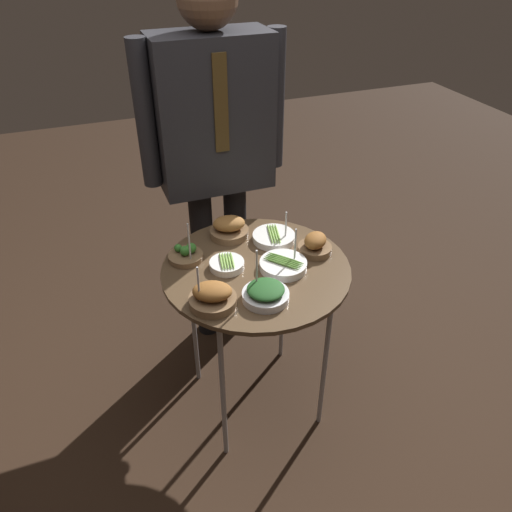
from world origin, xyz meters
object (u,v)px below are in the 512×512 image
(bowl_roast_front_left, at_px, (315,245))
(bowl_broccoli_near_rim, at_px, (186,255))
(bowl_asparagus_back_left, at_px, (274,237))
(bowl_spinach_back_right, at_px, (266,293))
(bowl_roast_far_rim, at_px, (229,228))
(waiter_figure, at_px, (214,133))
(bowl_asparagus_mid_right, at_px, (227,264))
(bowl_asparagus_mid_left, at_px, (283,265))
(bowl_roast_center, at_px, (212,296))
(serving_cart, at_px, (256,278))

(bowl_roast_front_left, bearing_deg, bowl_broccoli_near_rim, 164.56)
(bowl_broccoli_near_rim, height_order, bowl_roast_front_left, bowl_broccoli_near_rim)
(bowl_asparagus_back_left, xyz_separation_m, bowl_spinach_back_right, (-0.17, -0.34, 0.01))
(bowl_roast_far_rim, relative_size, waiter_figure, 0.09)
(bowl_asparagus_mid_right, xyz_separation_m, bowl_spinach_back_right, (0.07, -0.22, 0.01))
(bowl_roast_far_rim, bearing_deg, bowl_asparagus_mid_left, -68.11)
(bowl_asparagus_mid_right, bearing_deg, waiter_figure, 76.90)
(bowl_asparagus_mid_left, relative_size, bowl_roast_center, 1.05)
(bowl_broccoli_near_rim, distance_m, waiter_figure, 0.55)
(bowl_asparagus_mid_right, height_order, bowl_roast_far_rim, bowl_roast_far_rim)
(bowl_asparagus_mid_right, bearing_deg, bowl_roast_front_left, -3.86)
(serving_cart, bearing_deg, bowl_roast_front_left, 2.43)
(serving_cart, height_order, bowl_roast_center, bowl_roast_center)
(bowl_asparagus_mid_left, bearing_deg, bowl_roast_front_left, 19.57)
(bowl_roast_far_rim, xyz_separation_m, waiter_figure, (0.04, 0.28, 0.30))
(bowl_roast_far_rim, bearing_deg, waiter_figure, 82.81)
(bowl_broccoli_near_rim, relative_size, bowl_spinach_back_right, 0.98)
(bowl_roast_center, xyz_separation_m, bowl_roast_far_rim, (0.19, 0.40, 0.00))
(bowl_roast_center, bearing_deg, bowl_roast_far_rim, 64.37)
(bowl_asparagus_mid_right, bearing_deg, bowl_spinach_back_right, -73.20)
(serving_cart, relative_size, bowl_roast_center, 4.41)
(bowl_asparagus_mid_left, bearing_deg, serving_cart, 153.63)
(bowl_asparagus_mid_right, height_order, bowl_broccoli_near_rim, bowl_broccoli_near_rim)
(bowl_asparagus_mid_left, height_order, bowl_broccoli_near_rim, bowl_broccoli_near_rim)
(serving_cart, xyz_separation_m, bowl_roast_center, (-0.21, -0.15, 0.09))
(bowl_broccoli_near_rim, relative_size, bowl_roast_center, 1.04)
(waiter_figure, bearing_deg, bowl_roast_front_left, -65.19)
(bowl_spinach_back_right, bearing_deg, bowl_roast_center, 168.03)
(bowl_roast_center, height_order, waiter_figure, waiter_figure)
(bowl_roast_front_left, bearing_deg, bowl_roast_far_rim, 139.56)
(waiter_figure, bearing_deg, bowl_asparagus_mid_right, -103.10)
(bowl_asparagus_mid_right, bearing_deg, bowl_roast_center, -120.87)
(bowl_spinach_back_right, bearing_deg, bowl_asparagus_mid_right, 106.80)
(bowl_roast_center, bearing_deg, bowl_broccoli_near_rim, 93.59)
(bowl_asparagus_mid_left, xyz_separation_m, bowl_roast_front_left, (0.16, 0.06, 0.02))
(bowl_asparagus_mid_right, distance_m, bowl_spinach_back_right, 0.23)
(bowl_asparagus_mid_left, distance_m, bowl_spinach_back_right, 0.19)
(bowl_asparagus_back_left, xyz_separation_m, bowl_roast_center, (-0.35, -0.30, 0.02))
(serving_cart, relative_size, bowl_roast_far_rim, 4.70)
(serving_cart, bearing_deg, waiter_figure, 88.81)
(bowl_asparagus_back_left, bearing_deg, waiter_figure, 107.87)
(bowl_asparagus_mid_left, xyz_separation_m, bowl_roast_center, (-0.31, -0.11, 0.02))
(bowl_asparagus_mid_right, distance_m, bowl_roast_center, 0.22)
(bowl_spinach_back_right, distance_m, waiter_figure, 0.78)
(serving_cart, height_order, bowl_asparagus_mid_left, bowl_asparagus_mid_left)
(serving_cart, bearing_deg, bowl_asparagus_back_left, 47.80)
(bowl_asparagus_back_left, xyz_separation_m, waiter_figure, (-0.12, 0.38, 0.32))
(bowl_spinach_back_right, height_order, waiter_figure, waiter_figure)
(bowl_asparagus_mid_right, xyz_separation_m, bowl_roast_far_rim, (0.08, 0.21, 0.02))
(serving_cart, height_order, bowl_asparagus_mid_right, bowl_asparagus_mid_right)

